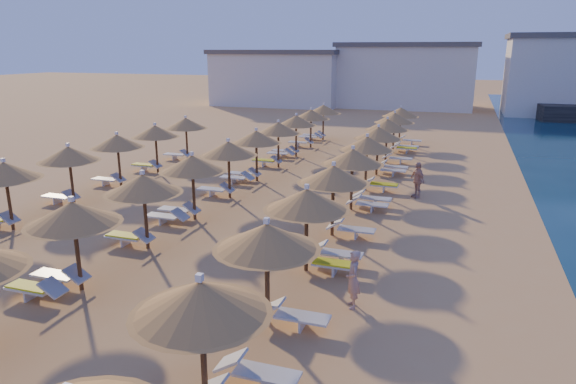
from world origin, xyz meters
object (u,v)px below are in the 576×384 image
(parasol_row_east, at_px, (344,166))
(beachgoer_a, at_px, (353,279))
(beachgoer_c, at_px, (417,180))
(parasol_row_west, at_px, (212,157))

(parasol_row_east, distance_m, beachgoer_a, 7.13)
(parasol_row_east, bearing_deg, beachgoer_c, 61.14)
(parasol_row_east, height_order, beachgoer_a, parasol_row_east)
(parasol_row_east, bearing_deg, beachgoer_a, -74.89)
(beachgoer_c, xyz_separation_m, beachgoer_a, (-0.63, -11.19, -0.04))
(parasol_row_east, height_order, parasol_row_west, same)
(parasol_row_west, relative_size, beachgoer_a, 24.70)
(parasol_row_west, height_order, beachgoer_c, parasol_row_west)
(beachgoer_c, distance_m, beachgoer_a, 11.21)
(parasol_row_west, distance_m, beachgoer_c, 9.34)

